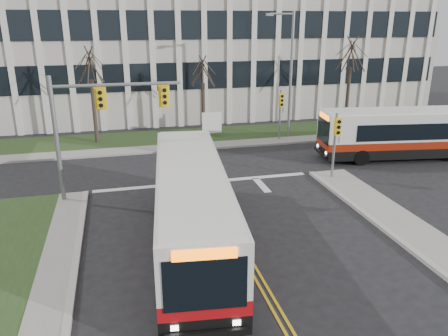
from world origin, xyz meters
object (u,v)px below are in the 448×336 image
bus_main (191,208)px  directory_sign (212,123)px  streetlight (289,69)px  bus_cross (411,135)px

bus_main → directory_sign: bearing=81.1°
streetlight → bus_main: streetlight is taller
directory_sign → bus_cross: 13.99m
directory_sign → bus_main: size_ratio=0.17×
streetlight → directory_sign: (-5.53, 1.30, -4.02)m
streetlight → bus_cross: 9.66m
bus_cross → directory_sign: bearing=-117.1°
directory_sign → streetlight: bearing=-13.2°
directory_sign → bus_main: bus_main is taller
streetlight → directory_sign: streetlight is taller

